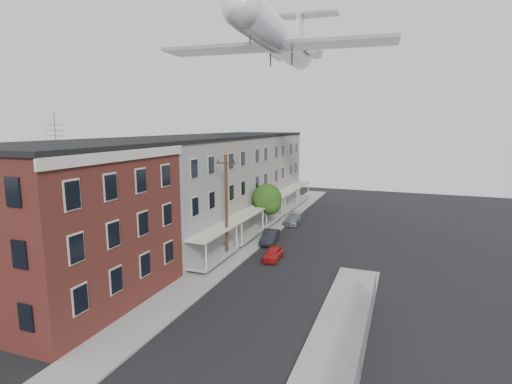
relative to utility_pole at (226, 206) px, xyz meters
The scene contains 17 objects.
sidewalk_left 7.57m from the utility_pole, 89.05° to the left, with size 3.00×62.00×0.12m, color gray.
sidewalk_right 16.99m from the utility_pole, 47.23° to the right, with size 3.00×26.00×0.12m, color gray.
curb_left 7.72m from the utility_pole, 75.52° to the left, with size 0.15×62.00×0.14m, color gray.
curb_right 16.07m from the utility_pole, 51.19° to the right, with size 0.15×26.00×0.14m, color gray.
corner_building 12.73m from the utility_pole, 120.17° to the right, with size 10.31×12.30×12.15m.
row_house_a 6.55m from the utility_pole, 166.73° to the right, with size 11.98×7.00×10.30m.
row_house_b 8.42m from the utility_pole, 139.15° to the left, with size 11.98×7.00×10.30m.
row_house_c 14.03m from the utility_pole, 116.97° to the left, with size 11.98×7.00×10.30m.
row_house_d 20.52m from the utility_pole, 108.07° to the left, with size 11.98×7.00×10.30m.
row_house_e 27.26m from the utility_pole, 103.50° to the left, with size 11.98×7.00×10.30m.
chainlink_fence 18.47m from the utility_pole, 45.90° to the right, with size 0.06×18.06×1.90m.
utility_pole is the anchor object (origin of this frame).
street_tree 10.00m from the utility_pole, 88.11° to the left, with size 3.22×3.20×5.20m.
car_near 5.74m from the utility_pole, 17.63° to the left, with size 1.28×3.19×1.09m, color #B41817.
car_mid 7.27m from the utility_pole, 70.69° to the left, with size 1.34×3.84×1.27m, color black.
car_far 14.67m from the utility_pole, 81.83° to the left, with size 1.56×3.84×1.11m, color slate.
airplane 17.86m from the utility_pole, 79.75° to the left, with size 22.40×25.57×7.40m.
Camera 1 is at (8.32, -12.08, 11.46)m, focal length 28.00 mm.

